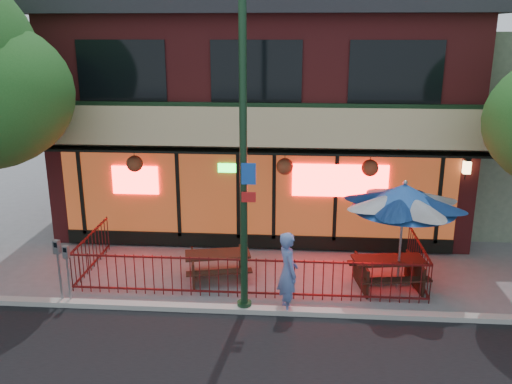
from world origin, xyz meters
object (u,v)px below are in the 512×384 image
picnic_table_left (218,262)px  picnic_table_right (388,268)px  street_light (244,174)px  patio_umbrella (404,197)px  pedestrian (288,272)px  parking_meter_near (67,265)px  parking_meter_far (58,261)px

picnic_table_left → picnic_table_right: 4.20m
street_light → patio_umbrella: 3.92m
street_light → picnic_table_left: street_light is taller
picnic_table_right → pedestrian: 2.82m
parking_meter_near → picnic_table_right: bearing=10.9°
picnic_table_left → patio_umbrella: size_ratio=0.67×
picnic_table_right → parking_meter_near: parking_meter_near is taller
patio_umbrella → parking_meter_far: size_ratio=1.76×
street_light → picnic_table_left: size_ratio=3.82×
picnic_table_right → parking_meter_far: parking_meter_far is taller
pedestrian → parking_meter_near: bearing=71.5°
parking_meter_far → street_light: bearing=-0.0°
parking_meter_near → pedestrian: bearing=0.6°
street_light → parking_meter_near: 4.56m
patio_umbrella → parking_meter_near: 7.83m
picnic_table_left → pedestrian: (1.78, -1.51, 0.48)m
picnic_table_right → parking_meter_near: 7.53m
picnic_table_left → pedestrian: bearing=-40.4°
street_light → pedestrian: size_ratio=3.76×
parking_meter_far → picnic_table_right: bearing=10.6°
street_light → patio_umbrella: (3.60, 1.33, -0.82)m
picnic_table_left → pedestrian: pedestrian is taller
street_light → parking_meter_near: (-4.00, 0.00, -2.18)m
picnic_table_left → parking_meter_far: size_ratio=1.18×
patio_umbrella → picnic_table_left: bearing=176.9°
picnic_table_left → parking_meter_near: size_ratio=1.28×
parking_meter_far → pedestrian: bearing=0.6°
street_light → pedestrian: bearing=3.2°
parking_meter_near → parking_meter_far: 0.22m
street_light → patio_umbrella: bearing=20.2°
pedestrian → picnic_table_left: bearing=30.5°
street_light → picnic_table_left: bearing=117.7°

